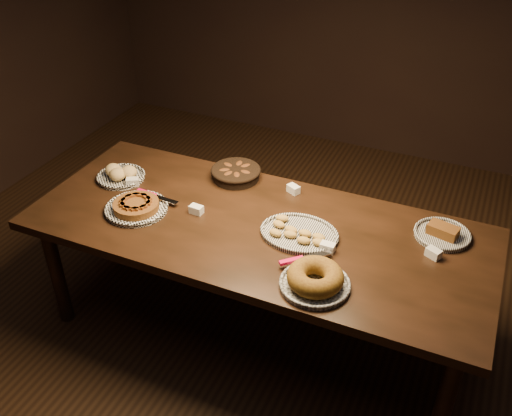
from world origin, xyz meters
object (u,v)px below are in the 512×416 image
at_px(buffet_table, 257,237).
at_px(madeleine_platter, 298,233).
at_px(apple_tart_plate, 137,207).
at_px(bundt_cake_plate, 315,279).

bearing_deg(buffet_table, madeleine_platter, 0.83).
relative_size(apple_tart_plate, madeleine_platter, 0.89).
xyz_separation_m(apple_tart_plate, bundt_cake_plate, (1.07, -0.19, 0.02)).
bearing_deg(buffet_table, bundt_cake_plate, -36.99).
distance_m(buffet_table, bundt_cake_plate, 0.55).
distance_m(buffet_table, apple_tart_plate, 0.66).
height_order(apple_tart_plate, bundt_cake_plate, bundt_cake_plate).
height_order(buffet_table, bundt_cake_plate, bundt_cake_plate).
distance_m(apple_tart_plate, madeleine_platter, 0.88).
bearing_deg(apple_tart_plate, bundt_cake_plate, -5.06).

